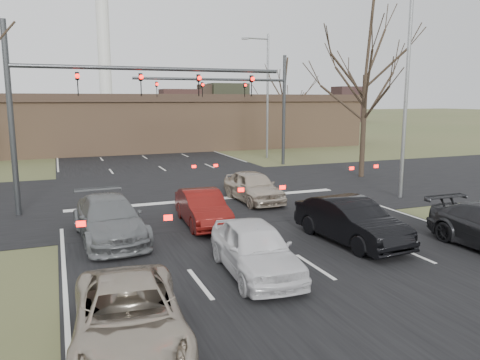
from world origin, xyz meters
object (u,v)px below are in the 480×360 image
object	(u,v)px
streetlight_right_far	(266,90)
car_black_hatch	(351,221)
car_silver_ahead	(253,187)
streetlight_right_near	(404,84)
car_red_ahead	(203,208)
car_silver_suv	(129,316)
mast_arm_far	(249,97)
building	(151,122)
car_white_sedan	(255,248)
mast_arm_near	(93,94)
car_grey_ahead	(109,219)

from	to	relation	value
streetlight_right_far	car_black_hatch	bearing A→B (deg)	-107.29
car_silver_ahead	car_black_hatch	bearing A→B (deg)	-86.84
car_black_hatch	car_silver_ahead	world-z (taller)	car_black_hatch
streetlight_right_near	car_red_ahead	size ratio (longest dim) A/B	2.42
car_silver_suv	car_silver_ahead	world-z (taller)	car_silver_ahead
mast_arm_far	car_black_hatch	bearing A→B (deg)	-101.75
building	car_white_sedan	bearing A→B (deg)	-96.26
car_silver_suv	car_red_ahead	distance (m)	9.15
mast_arm_far	mast_arm_near	bearing A→B (deg)	-138.78
car_silver_ahead	car_grey_ahead	bearing A→B (deg)	-152.95
streetlight_right_far	car_red_ahead	world-z (taller)	streetlight_right_far
car_white_sedan	car_grey_ahead	distance (m)	5.94
mast_arm_near	car_red_ahead	xyz separation A→B (m)	(3.55, -4.29, -4.39)
streetlight_right_far	car_grey_ahead	bearing A→B (deg)	-127.59
mast_arm_near	streetlight_right_far	bearing A→B (deg)	43.89
car_grey_ahead	car_red_ahead	size ratio (longest dim) A/B	1.24
car_silver_suv	car_silver_ahead	xyz separation A→B (m)	(7.51, 11.36, 0.09)
building	mast_arm_near	xyz separation A→B (m)	(-7.23, -25.00, 2.41)
car_white_sedan	car_red_ahead	world-z (taller)	car_white_sedan
streetlight_right_far	car_red_ahead	distance (m)	21.90
streetlight_right_near	car_silver_suv	xyz separation A→B (m)	(-14.52, -9.50, -4.94)
streetlight_right_far	car_silver_ahead	xyz separation A→B (m)	(-7.51, -15.14, -4.85)
car_white_sedan	mast_arm_far	bearing A→B (deg)	72.18
car_grey_ahead	car_silver_suv	bearing A→B (deg)	-96.91
mast_arm_near	mast_arm_far	xyz separation A→B (m)	(11.41, 10.00, -0.06)
building	streetlight_right_far	distance (m)	13.53
streetlight_right_far	car_black_hatch	distance (m)	23.88
streetlight_right_near	car_silver_suv	bearing A→B (deg)	-146.80
car_grey_ahead	car_silver_ahead	distance (m)	8.05
mast_arm_far	streetlight_right_near	distance (m)	13.28
streetlight_right_far	car_red_ahead	bearing A→B (deg)	-121.02
mast_arm_near	car_grey_ahead	bearing A→B (deg)	-90.49
building	car_white_sedan	size ratio (longest dim) A/B	9.67
mast_arm_near	streetlight_right_near	size ratio (longest dim) A/B	1.21
building	car_silver_suv	world-z (taller)	building
mast_arm_near	mast_arm_far	distance (m)	15.17
streetlight_right_far	car_black_hatch	xyz separation A→B (m)	(-6.95, -22.33, -4.82)
car_black_hatch	car_grey_ahead	world-z (taller)	car_black_hatch
mast_arm_far	car_black_hatch	distance (m)	19.20
car_silver_suv	streetlight_right_near	bearing A→B (deg)	38.18
building	car_grey_ahead	bearing A→B (deg)	-103.64
mast_arm_far	streetlight_right_near	world-z (taller)	streetlight_right_near
building	car_silver_suv	size ratio (longest dim) A/B	9.13
mast_arm_far	car_black_hatch	xyz separation A→B (m)	(-3.81, -18.33, -4.25)
mast_arm_far	streetlight_right_near	size ratio (longest dim) A/B	1.11
streetlight_right_far	car_silver_suv	bearing A→B (deg)	-119.54
mast_arm_far	car_silver_ahead	bearing A→B (deg)	-111.40
building	car_white_sedan	distance (m)	35.05
car_red_ahead	car_white_sedan	bearing A→B (deg)	-88.34
streetlight_right_near	streetlight_right_far	world-z (taller)	same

